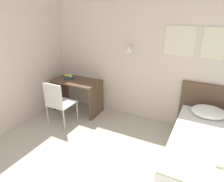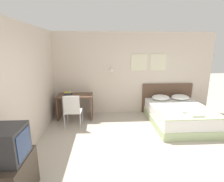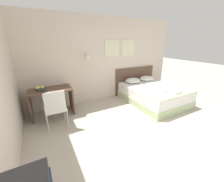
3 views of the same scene
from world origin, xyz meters
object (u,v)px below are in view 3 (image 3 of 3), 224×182
desk_chair (55,107)px  fruit_bowl (41,89)px  headboard (135,80)px  pillow_right (147,78)px  pillow_left (133,81)px  folded_towel_near_foot (165,89)px  bed (153,94)px  desk (51,98)px  folded_towel_mid_bed (175,92)px  throw_blanket (168,92)px

desk_chair → fruit_bowl: size_ratio=3.66×
headboard → pillow_right: headboard is taller
pillow_left → folded_towel_near_foot: 1.19m
pillow_left → fruit_bowl: 2.93m
pillow_left → desk_chair: 2.80m
bed → pillow_left: pillow_left is taller
bed → headboard: size_ratio=1.17×
fruit_bowl → bed: bearing=-11.5°
folded_towel_near_foot → desk: size_ratio=0.33×
fruit_bowl → pillow_left: bearing=1.0°
pillow_left → folded_towel_mid_bed: 1.48m
folded_towel_mid_bed → desk_chair: 3.17m
pillow_right → throw_blanket: pillow_right is taller
fruit_bowl → headboard: bearing=6.3°
throw_blanket → folded_towel_mid_bed: (0.08, -0.14, 0.04)m
headboard → throw_blanket: (0.00, -1.59, 0.04)m
pillow_right → fruit_bowl: size_ratio=2.22×
pillow_right → desk_chair: 3.42m
headboard → desk: size_ratio=1.59×
headboard → throw_blanket: size_ratio=1.11×
headboard → bed: bearing=-90.0°
throw_blanket → fruit_bowl: size_ratio=6.01×
headboard → desk_chair: 3.19m
throw_blanket → folded_towel_mid_bed: folded_towel_mid_bed is taller
pillow_left → fruit_bowl: size_ratio=2.22×
throw_blanket → desk_chair: (-3.02, 0.54, 0.00)m
pillow_left → folded_towel_mid_bed: (0.40, -1.42, -0.03)m
desk → fruit_bowl: size_ratio=4.18×
pillow_right → folded_towel_mid_bed: bearing=-99.6°
headboard → folded_towel_mid_bed: size_ratio=5.44×
headboard → desk_chair: (-3.02, -1.05, 0.04)m
desk → throw_blanket: bearing=-21.9°
folded_towel_mid_bed → fruit_bowl: size_ratio=1.22×
bed → desk: (-3.03, 0.64, 0.26)m
fruit_bowl → folded_towel_near_foot: bearing=-18.6°
throw_blanket → folded_towel_near_foot: (-0.00, 0.14, 0.04)m
headboard → folded_towel_near_foot: (-0.00, -1.45, 0.08)m
pillow_right → folded_towel_near_foot: bearing=-105.7°
pillow_right → pillow_left: bearing=180.0°
pillow_left → folded_towel_mid_bed: pillow_left is taller
throw_blanket → desk_chair: desk_chair is taller
throw_blanket → desk_chair: bearing=169.9°
fruit_bowl → folded_towel_mid_bed: bearing=-22.4°
throw_blanket → pillow_right: bearing=76.0°
folded_towel_near_foot → fruit_bowl: 3.43m
folded_towel_mid_bed → desk: desk is taller
bed → throw_blanket: size_ratio=1.30×
headboard → fruit_bowl: headboard is taller
throw_blanket → desk: size_ratio=1.44×
folded_towel_mid_bed → fruit_bowl: fruit_bowl is taller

